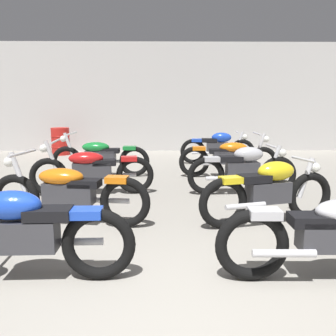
{
  "coord_description": "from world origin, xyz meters",
  "views": [
    {
      "loc": [
        -0.09,
        -2.16,
        1.59
      ],
      "look_at": [
        0.0,
        3.67,
        0.55
      ],
      "focal_mm": 38.54,
      "sensor_mm": 36.0,
      "label": 1
    }
  ],
  "objects_px": {
    "motorcycle_right_row_2": "(243,169)",
    "motorcycle_right_row_4": "(218,147)",
    "oil_drum": "(60,141)",
    "motorcycle_left_row_0": "(24,233)",
    "motorcycle_left_row_1": "(68,192)",
    "motorcycle_right_row_3": "(229,157)",
    "motorcycle_left_row_2": "(91,169)",
    "motorcycle_left_row_3": "(100,156)",
    "motorcycle_right_row_1": "(269,190)"
  },
  "relations": [
    {
      "from": "oil_drum",
      "to": "motorcycle_left_row_0",
      "type": "bearing_deg",
      "value": -76.62
    },
    {
      "from": "motorcycle_left_row_1",
      "to": "motorcycle_left_row_3",
      "type": "height_order",
      "value": "same"
    },
    {
      "from": "motorcycle_left_row_3",
      "to": "oil_drum",
      "type": "distance_m",
      "value": 3.93
    },
    {
      "from": "motorcycle_right_row_1",
      "to": "oil_drum",
      "type": "height_order",
      "value": "motorcycle_right_row_1"
    },
    {
      "from": "motorcycle_left_row_2",
      "to": "motorcycle_right_row_2",
      "type": "distance_m",
      "value": 2.68
    },
    {
      "from": "motorcycle_left_row_1",
      "to": "motorcycle_right_row_3",
      "type": "bearing_deg",
      "value": 49.35
    },
    {
      "from": "motorcycle_left_row_1",
      "to": "motorcycle_right_row_4",
      "type": "bearing_deg",
      "value": 60.79
    },
    {
      "from": "motorcycle_right_row_4",
      "to": "motorcycle_left_row_2",
      "type": "bearing_deg",
      "value": -130.15
    },
    {
      "from": "motorcycle_left_row_0",
      "to": "motorcycle_right_row_4",
      "type": "relative_size",
      "value": 1.0
    },
    {
      "from": "oil_drum",
      "to": "motorcycle_left_row_2",
      "type": "bearing_deg",
      "value": -69.04
    },
    {
      "from": "motorcycle_left_row_2",
      "to": "oil_drum",
      "type": "height_order",
      "value": "motorcycle_left_row_2"
    },
    {
      "from": "motorcycle_right_row_3",
      "to": "motorcycle_left_row_2",
      "type": "bearing_deg",
      "value": -150.73
    },
    {
      "from": "motorcycle_left_row_3",
      "to": "motorcycle_right_row_4",
      "type": "distance_m",
      "value": 3.27
    },
    {
      "from": "motorcycle_left_row_1",
      "to": "motorcycle_right_row_4",
      "type": "height_order",
      "value": "motorcycle_left_row_1"
    },
    {
      "from": "motorcycle_left_row_2",
      "to": "motorcycle_right_row_1",
      "type": "bearing_deg",
      "value": -31.33
    },
    {
      "from": "motorcycle_left_row_0",
      "to": "motorcycle_left_row_3",
      "type": "height_order",
      "value": "motorcycle_left_row_3"
    },
    {
      "from": "motorcycle_left_row_1",
      "to": "motorcycle_right_row_1",
      "type": "distance_m",
      "value": 2.66
    },
    {
      "from": "motorcycle_left_row_3",
      "to": "motorcycle_right_row_3",
      "type": "relative_size",
      "value": 1.0
    },
    {
      "from": "motorcycle_left_row_3",
      "to": "motorcycle_right_row_4",
      "type": "xyz_separation_m",
      "value": [
        2.86,
        1.59,
        0.01
      ]
    },
    {
      "from": "motorcycle_right_row_2",
      "to": "motorcycle_right_row_4",
      "type": "relative_size",
      "value": 1.0
    },
    {
      "from": "motorcycle_left_row_0",
      "to": "motorcycle_left_row_2",
      "type": "distance_m",
      "value": 3.17
    },
    {
      "from": "motorcycle_left_row_1",
      "to": "motorcycle_right_row_2",
      "type": "xyz_separation_m",
      "value": [
        2.67,
        1.64,
        0.01
      ]
    },
    {
      "from": "motorcycle_left_row_1",
      "to": "motorcycle_right_row_2",
      "type": "relative_size",
      "value": 1.1
    },
    {
      "from": "motorcycle_right_row_2",
      "to": "oil_drum",
      "type": "bearing_deg",
      "value": 132.23
    },
    {
      "from": "motorcycle_right_row_1",
      "to": "motorcycle_right_row_2",
      "type": "height_order",
      "value": "same"
    },
    {
      "from": "motorcycle_right_row_2",
      "to": "oil_drum",
      "type": "xyz_separation_m",
      "value": [
        -4.65,
        5.12,
        -0.03
      ]
    },
    {
      "from": "motorcycle_left_row_1",
      "to": "motorcycle_right_row_2",
      "type": "height_order",
      "value": "motorcycle_left_row_1"
    },
    {
      "from": "motorcycle_left_row_2",
      "to": "motorcycle_right_row_2",
      "type": "relative_size",
      "value": 1.1
    },
    {
      "from": "motorcycle_right_row_1",
      "to": "motorcycle_right_row_3",
      "type": "height_order",
      "value": "motorcycle_right_row_3"
    },
    {
      "from": "motorcycle_left_row_1",
      "to": "oil_drum",
      "type": "distance_m",
      "value": 7.04
    },
    {
      "from": "motorcycle_right_row_4",
      "to": "oil_drum",
      "type": "bearing_deg",
      "value": 158.05
    },
    {
      "from": "motorcycle_left_row_3",
      "to": "motorcycle_right_row_1",
      "type": "xyz_separation_m",
      "value": [
        2.8,
        -3.27,
        0.01
      ]
    },
    {
      "from": "oil_drum",
      "to": "motorcycle_right_row_2",
      "type": "bearing_deg",
      "value": -47.77
    },
    {
      "from": "motorcycle_left_row_3",
      "to": "motorcycle_right_row_4",
      "type": "relative_size",
      "value": 1.1
    },
    {
      "from": "motorcycle_right_row_1",
      "to": "motorcycle_right_row_2",
      "type": "relative_size",
      "value": 0.98
    },
    {
      "from": "motorcycle_left_row_3",
      "to": "motorcycle_right_row_3",
      "type": "xyz_separation_m",
      "value": [
        2.84,
        -0.12,
        0.0
      ]
    },
    {
      "from": "motorcycle_left_row_1",
      "to": "oil_drum",
      "type": "xyz_separation_m",
      "value": [
        -1.97,
        6.75,
        -0.03
      ]
    },
    {
      "from": "motorcycle_right_row_4",
      "to": "oil_drum",
      "type": "relative_size",
      "value": 2.32
    },
    {
      "from": "motorcycle_left_row_3",
      "to": "oil_drum",
      "type": "bearing_deg",
      "value": 117.77
    },
    {
      "from": "motorcycle_left_row_2",
      "to": "motorcycle_left_row_3",
      "type": "height_order",
      "value": "same"
    },
    {
      "from": "motorcycle_right_row_1",
      "to": "motorcycle_left_row_2",
      "type": "bearing_deg",
      "value": 148.67
    },
    {
      "from": "motorcycle_right_row_4",
      "to": "motorcycle_right_row_2",
      "type": "bearing_deg",
      "value": -90.8
    },
    {
      "from": "motorcycle_left_row_1",
      "to": "motorcycle_left_row_0",
      "type": "bearing_deg",
      "value": -89.93
    },
    {
      "from": "motorcycle_left_row_2",
      "to": "motorcycle_right_row_2",
      "type": "bearing_deg",
      "value": 0.15
    },
    {
      "from": "motorcycle_left_row_0",
      "to": "oil_drum",
      "type": "distance_m",
      "value": 8.53
    },
    {
      "from": "motorcycle_left_row_3",
      "to": "motorcycle_right_row_4",
      "type": "bearing_deg",
      "value": 29.1
    },
    {
      "from": "motorcycle_left_row_3",
      "to": "motorcycle_right_row_1",
      "type": "relative_size",
      "value": 1.13
    },
    {
      "from": "motorcycle_left_row_0",
      "to": "motorcycle_right_row_2",
      "type": "distance_m",
      "value": 4.15
    },
    {
      "from": "motorcycle_right_row_2",
      "to": "oil_drum",
      "type": "distance_m",
      "value": 6.91
    },
    {
      "from": "motorcycle_left_row_0",
      "to": "motorcycle_right_row_4",
      "type": "bearing_deg",
      "value": 67.02
    }
  ]
}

